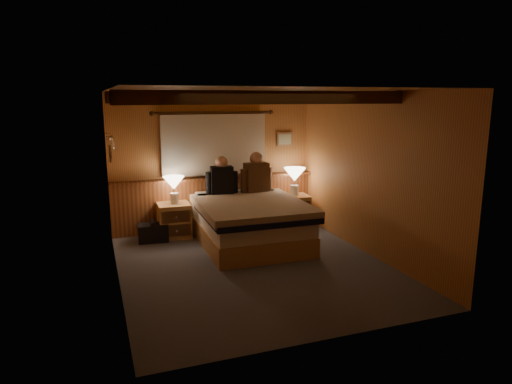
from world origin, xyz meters
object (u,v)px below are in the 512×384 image
bed (250,222)px  person_left (222,178)px  duffel_bag (153,232)px  nightstand_left (174,220)px  person_right (256,175)px  lamp_left (174,184)px  nightstand_right (294,210)px  lamp_right (295,176)px

bed → person_left: bearing=110.3°
bed → duffel_bag: bearing=156.5°
nightstand_left → person_right: (1.43, -0.09, 0.70)m
nightstand_left → duffel_bag: nightstand_left is taller
bed → person_left: person_left is taller
bed → duffel_bag: size_ratio=4.18×
person_left → nightstand_left: bearing=-177.8°
bed → person_right: 1.00m
nightstand_left → duffel_bag: 0.41m
nightstand_left → duffel_bag: size_ratio=1.15×
nightstand_left → duffel_bag: (-0.37, -0.12, -0.14)m
lamp_left → duffel_bag: 0.85m
lamp_left → person_right: (1.42, -0.10, 0.09)m
nightstand_left → person_left: size_ratio=0.86×
nightstand_right → person_right: bearing=-166.5°
nightstand_left → lamp_right: 2.28m
nightstand_left → bed: bearing=-35.3°
bed → duffel_bag: (-1.44, 0.66, -0.22)m
nightstand_right → duffel_bag: bearing=-171.0°
person_right → duffel_bag: 1.99m
lamp_left → person_right: bearing=-3.8°
nightstand_left → person_left: person_left is taller
nightstand_right → nightstand_left: bearing=-173.8°
lamp_left → duffel_bag: lamp_left is taller
lamp_right → duffel_bag: bearing=-177.8°
person_right → nightstand_left: bearing=170.0°
lamp_left → person_left: person_left is taller
lamp_left → lamp_right: 2.18m
nightstand_left → nightstand_right: size_ratio=1.04×
nightstand_left → nightstand_right: nightstand_left is taller
bed → duffel_bag: 1.60m
person_right → lamp_right: bearing=-1.1°
duffel_bag → person_left: bearing=7.9°
person_left → lamp_right: bearing=8.1°
nightstand_right → person_left: person_left is taller
bed → lamp_right: 1.46m
nightstand_right → person_right: person_right is taller
nightstand_right → person_left: size_ratio=0.83×
lamp_left → lamp_right: bearing=-0.7°
bed → person_right: (0.36, 0.69, 0.62)m
lamp_left → lamp_right: lamp_right is taller
nightstand_right → lamp_right: lamp_right is taller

